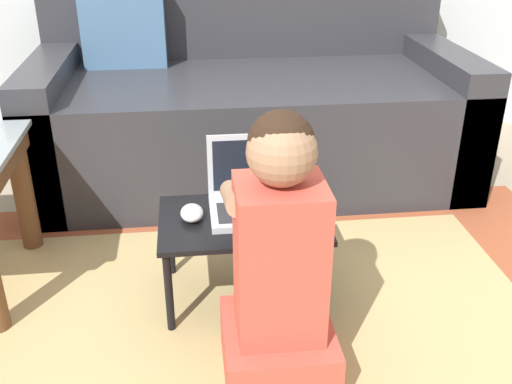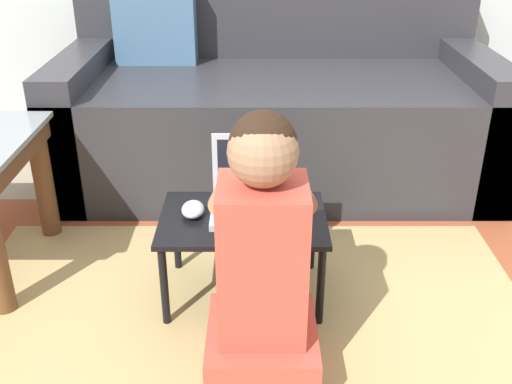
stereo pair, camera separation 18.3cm
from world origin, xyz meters
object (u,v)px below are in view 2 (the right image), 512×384
(laptop_desk, at_px, (241,227))
(laptop, at_px, (248,200))
(person_seated, at_px, (260,273))
(couch, at_px, (272,109))
(computer_mouse, at_px, (191,209))

(laptop_desk, relative_size, laptop, 2.15)
(laptop, height_order, person_seated, person_seated)
(laptop_desk, bearing_deg, couch, 82.88)
(couch, distance_m, laptop_desk, 1.01)
(computer_mouse, xyz_separation_m, person_seated, (0.21, -0.38, 0.02))
(laptop_desk, height_order, computer_mouse, computer_mouse)
(couch, xyz_separation_m, computer_mouse, (-0.28, -0.99, 0.01))
(couch, relative_size, person_seated, 2.48)
(person_seated, bearing_deg, laptop_desk, 98.55)
(laptop_desk, bearing_deg, laptop, 63.27)
(couch, relative_size, laptop_desk, 3.66)
(couch, relative_size, computer_mouse, 19.42)
(computer_mouse, bearing_deg, laptop_desk, -3.41)
(laptop_desk, distance_m, person_seated, 0.38)
(laptop_desk, xyz_separation_m, computer_mouse, (-0.15, 0.01, 0.06))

